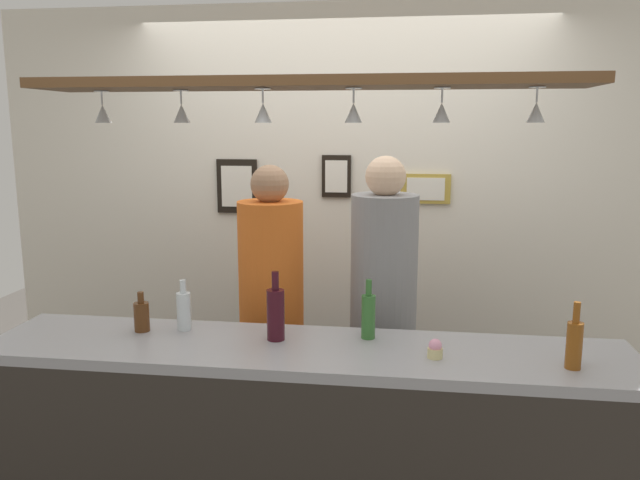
{
  "coord_description": "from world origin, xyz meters",
  "views": [
    {
      "loc": [
        0.41,
        -2.8,
        1.88
      ],
      "look_at": [
        0.0,
        0.1,
        1.34
      ],
      "focal_mm": 35.19,
      "sensor_mm": 36.0,
      "label": 1
    }
  ],
  "objects_px": {
    "picture_frame_crest": "(336,176)",
    "picture_frame_caricature": "(237,186)",
    "bottle_beer_brown_stubby": "(142,316)",
    "bottle_wine_dark_red": "(276,313)",
    "person_left_orange_shirt": "(271,292)",
    "bottle_beer_amber_tall": "(574,343)",
    "person_middle_grey_shirt": "(384,290)",
    "picture_frame_lower_pair": "(426,189)",
    "bottle_beer_green_import": "(368,315)",
    "bottle_soda_clear": "(184,310)",
    "cupcake": "(435,349)"
  },
  "relations": [
    {
      "from": "bottle_wine_dark_red",
      "to": "bottle_beer_amber_tall",
      "type": "relative_size",
      "value": 1.15
    },
    {
      "from": "bottle_beer_brown_stubby",
      "to": "bottle_wine_dark_red",
      "type": "bearing_deg",
      "value": -2.68
    },
    {
      "from": "person_middle_grey_shirt",
      "to": "bottle_beer_brown_stubby",
      "type": "relative_size",
      "value": 9.59
    },
    {
      "from": "person_left_orange_shirt",
      "to": "bottle_beer_amber_tall",
      "type": "relative_size",
      "value": 6.45
    },
    {
      "from": "picture_frame_caricature",
      "to": "cupcake",
      "type": "bearing_deg",
      "value": -50.69
    },
    {
      "from": "bottle_beer_amber_tall",
      "to": "bottle_beer_green_import",
      "type": "bearing_deg",
      "value": 163.52
    },
    {
      "from": "person_middle_grey_shirt",
      "to": "bottle_beer_amber_tall",
      "type": "distance_m",
      "value": 1.07
    },
    {
      "from": "bottle_beer_amber_tall",
      "to": "cupcake",
      "type": "distance_m",
      "value": 0.52
    },
    {
      "from": "picture_frame_crest",
      "to": "picture_frame_caricature",
      "type": "distance_m",
      "value": 0.64
    },
    {
      "from": "picture_frame_lower_pair",
      "to": "bottle_beer_green_import",
      "type": "bearing_deg",
      "value": -101.62
    },
    {
      "from": "picture_frame_crest",
      "to": "picture_frame_caricature",
      "type": "xyz_separation_m",
      "value": [
        -0.63,
        0.0,
        -0.07
      ]
    },
    {
      "from": "bottle_soda_clear",
      "to": "cupcake",
      "type": "relative_size",
      "value": 2.95
    },
    {
      "from": "person_middle_grey_shirt",
      "to": "bottle_soda_clear",
      "type": "bearing_deg",
      "value": -148.37
    },
    {
      "from": "picture_frame_caricature",
      "to": "bottle_beer_brown_stubby",
      "type": "bearing_deg",
      "value": -93.75
    },
    {
      "from": "bottle_wine_dark_red",
      "to": "bottle_beer_amber_tall",
      "type": "xyz_separation_m",
      "value": [
        1.18,
        -0.16,
        -0.02
      ]
    },
    {
      "from": "bottle_beer_green_import",
      "to": "bottle_beer_amber_tall",
      "type": "height_order",
      "value": "same"
    },
    {
      "from": "bottle_beer_green_import",
      "to": "picture_frame_lower_pair",
      "type": "relative_size",
      "value": 0.87
    },
    {
      "from": "bottle_wine_dark_red",
      "to": "person_middle_grey_shirt",
      "type": "bearing_deg",
      "value": 54.5
    },
    {
      "from": "bottle_beer_green_import",
      "to": "bottle_beer_amber_tall",
      "type": "relative_size",
      "value": 1.0
    },
    {
      "from": "bottle_wine_dark_red",
      "to": "bottle_beer_brown_stubby",
      "type": "distance_m",
      "value": 0.62
    },
    {
      "from": "bottle_beer_amber_tall",
      "to": "picture_frame_lower_pair",
      "type": "relative_size",
      "value": 0.87
    },
    {
      "from": "picture_frame_crest",
      "to": "picture_frame_caricature",
      "type": "height_order",
      "value": "picture_frame_crest"
    },
    {
      "from": "cupcake",
      "to": "picture_frame_lower_pair",
      "type": "relative_size",
      "value": 0.26
    },
    {
      "from": "bottle_beer_amber_tall",
      "to": "picture_frame_caricature",
      "type": "distance_m",
      "value": 2.31
    },
    {
      "from": "bottle_wine_dark_red",
      "to": "picture_frame_lower_pair",
      "type": "xyz_separation_m",
      "value": [
        0.65,
        1.34,
        0.41
      ]
    },
    {
      "from": "person_left_orange_shirt",
      "to": "person_middle_grey_shirt",
      "type": "distance_m",
      "value": 0.59
    },
    {
      "from": "bottle_beer_green_import",
      "to": "picture_frame_crest",
      "type": "xyz_separation_m",
      "value": [
        -0.29,
        1.27,
        0.49
      ]
    },
    {
      "from": "person_left_orange_shirt",
      "to": "bottle_beer_green_import",
      "type": "distance_m",
      "value": 0.76
    },
    {
      "from": "bottle_beer_green_import",
      "to": "picture_frame_caricature",
      "type": "height_order",
      "value": "picture_frame_caricature"
    },
    {
      "from": "bottle_soda_clear",
      "to": "bottle_beer_green_import",
      "type": "bearing_deg",
      "value": 0.19
    },
    {
      "from": "picture_frame_crest",
      "to": "bottle_beer_brown_stubby",
      "type": "bearing_deg",
      "value": -118.74
    },
    {
      "from": "person_left_orange_shirt",
      "to": "cupcake",
      "type": "height_order",
      "value": "person_left_orange_shirt"
    },
    {
      "from": "person_middle_grey_shirt",
      "to": "bottle_beer_amber_tall",
      "type": "relative_size",
      "value": 6.64
    },
    {
      "from": "person_middle_grey_shirt",
      "to": "picture_frame_crest",
      "type": "relative_size",
      "value": 6.64
    },
    {
      "from": "bottle_soda_clear",
      "to": "picture_frame_caricature",
      "type": "relative_size",
      "value": 0.68
    },
    {
      "from": "person_left_orange_shirt",
      "to": "picture_frame_lower_pair",
      "type": "distance_m",
      "value": 1.19
    },
    {
      "from": "person_middle_grey_shirt",
      "to": "picture_frame_crest",
      "type": "bearing_deg",
      "value": 114.25
    },
    {
      "from": "person_middle_grey_shirt",
      "to": "bottle_soda_clear",
      "type": "height_order",
      "value": "person_middle_grey_shirt"
    },
    {
      "from": "person_middle_grey_shirt",
      "to": "bottle_beer_green_import",
      "type": "relative_size",
      "value": 6.64
    },
    {
      "from": "bottle_beer_amber_tall",
      "to": "picture_frame_lower_pair",
      "type": "height_order",
      "value": "picture_frame_lower_pair"
    },
    {
      "from": "bottle_wine_dark_red",
      "to": "picture_frame_crest",
      "type": "relative_size",
      "value": 1.15
    },
    {
      "from": "picture_frame_crest",
      "to": "picture_frame_lower_pair",
      "type": "height_order",
      "value": "picture_frame_crest"
    },
    {
      "from": "person_left_orange_shirt",
      "to": "bottle_wine_dark_red",
      "type": "distance_m",
      "value": 0.63
    },
    {
      "from": "picture_frame_lower_pair",
      "to": "cupcake",
      "type": "bearing_deg",
      "value": -89.34
    },
    {
      "from": "bottle_beer_brown_stubby",
      "to": "cupcake",
      "type": "relative_size",
      "value": 2.31
    },
    {
      "from": "picture_frame_lower_pair",
      "to": "person_middle_grey_shirt",
      "type": "bearing_deg",
      "value": -106.47
    },
    {
      "from": "picture_frame_crest",
      "to": "cupcake",
      "type": "bearing_deg",
      "value": -68.92
    },
    {
      "from": "bottle_wine_dark_red",
      "to": "cupcake",
      "type": "distance_m",
      "value": 0.68
    },
    {
      "from": "picture_frame_crest",
      "to": "picture_frame_lower_pair",
      "type": "distance_m",
      "value": 0.55
    },
    {
      "from": "person_middle_grey_shirt",
      "to": "picture_frame_crest",
      "type": "height_order",
      "value": "person_middle_grey_shirt"
    }
  ]
}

